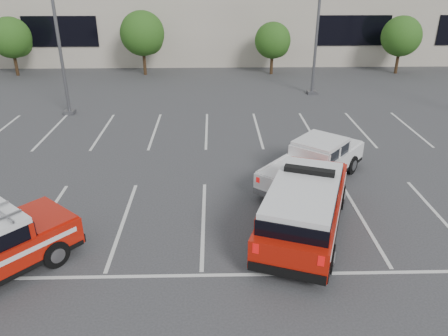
{
  "coord_description": "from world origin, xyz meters",
  "views": [
    {
      "loc": [
        0.39,
        -12.61,
        7.82
      ],
      "look_at": [
        0.75,
        1.99,
        1.05
      ],
      "focal_mm": 35.0,
      "sensor_mm": 36.0,
      "label": 1
    }
  ],
  "objects_px": {
    "tree_left": "(12,39)",
    "tree_right": "(402,38)",
    "light_pole_left": "(56,20)",
    "fire_chief_suv": "(304,210)",
    "light_pole_mid": "(319,13)",
    "white_pickup": "(313,166)",
    "tree_mid_right": "(274,42)",
    "tree_mid_left": "(144,35)",
    "convention_building": "(210,2)"
  },
  "relations": [
    {
      "from": "light_pole_mid",
      "to": "fire_chief_suv",
      "type": "relative_size",
      "value": 1.64
    },
    {
      "from": "convention_building",
      "to": "tree_left",
      "type": "xyz_separation_m",
      "value": [
        -15.09,
        -9.82,
        -1.95
      ]
    },
    {
      "from": "tree_left",
      "to": "tree_right",
      "type": "distance_m",
      "value": 30.0
    },
    {
      "from": "convention_building",
      "to": "fire_chief_suv",
      "type": "height_order",
      "value": "convention_building"
    },
    {
      "from": "tree_mid_left",
      "to": "light_pole_left",
      "type": "xyz_separation_m",
      "value": [
        -3.09,
        -10.05,
        2.14
      ]
    },
    {
      "from": "light_pole_mid",
      "to": "tree_right",
      "type": "bearing_deg",
      "value": 36.77
    },
    {
      "from": "convention_building",
      "to": "tree_left",
      "type": "height_order",
      "value": "convention_building"
    },
    {
      "from": "tree_left",
      "to": "fire_chief_suv",
      "type": "distance_m",
      "value": 29.18
    },
    {
      "from": "tree_left",
      "to": "white_pickup",
      "type": "bearing_deg",
      "value": -44.92
    },
    {
      "from": "tree_right",
      "to": "white_pickup",
      "type": "relative_size",
      "value": 0.83
    },
    {
      "from": "convention_building",
      "to": "tree_left",
      "type": "bearing_deg",
      "value": -146.95
    },
    {
      "from": "light_pole_left",
      "to": "light_pole_mid",
      "type": "xyz_separation_m",
      "value": [
        15.0,
        4.0,
        0.0
      ]
    },
    {
      "from": "light_pole_left",
      "to": "light_pole_mid",
      "type": "height_order",
      "value": "same"
    },
    {
      "from": "tree_right",
      "to": "light_pole_mid",
      "type": "xyz_separation_m",
      "value": [
        -8.09,
        -6.05,
        2.41
      ]
    },
    {
      "from": "tree_right",
      "to": "light_pole_left",
      "type": "distance_m",
      "value": 25.3
    },
    {
      "from": "light_pole_left",
      "to": "fire_chief_suv",
      "type": "xyz_separation_m",
      "value": [
        11.21,
        -12.74,
        -4.34
      ]
    },
    {
      "from": "convention_building",
      "to": "tree_mid_right",
      "type": "xyz_separation_m",
      "value": [
        4.91,
        -9.82,
        -2.22
      ]
    },
    {
      "from": "white_pickup",
      "to": "fire_chief_suv",
      "type": "bearing_deg",
      "value": -66.13
    },
    {
      "from": "convention_building",
      "to": "tree_right",
      "type": "height_order",
      "value": "convention_building"
    },
    {
      "from": "tree_right",
      "to": "fire_chief_suv",
      "type": "xyz_separation_m",
      "value": [
        -11.88,
        -22.79,
        -1.93
      ]
    },
    {
      "from": "tree_mid_right",
      "to": "light_pole_left",
      "type": "distance_m",
      "value": 16.72
    },
    {
      "from": "tree_right",
      "to": "light_pole_mid",
      "type": "distance_m",
      "value": 10.38
    },
    {
      "from": "tree_right",
      "to": "white_pickup",
      "type": "xyz_separation_m",
      "value": [
        -10.8,
        -19.15,
        -2.11
      ]
    },
    {
      "from": "tree_left",
      "to": "light_pole_left",
      "type": "xyz_separation_m",
      "value": [
        6.91,
        -10.05,
        2.41
      ]
    },
    {
      "from": "convention_building",
      "to": "light_pole_mid",
      "type": "xyz_separation_m",
      "value": [
        6.82,
        -15.86,
        0.47
      ]
    },
    {
      "from": "light_pole_mid",
      "to": "tree_mid_right",
      "type": "bearing_deg",
      "value": 107.52
    },
    {
      "from": "tree_mid_left",
      "to": "light_pole_mid",
      "type": "bearing_deg",
      "value": -26.92
    },
    {
      "from": "convention_building",
      "to": "tree_mid_right",
      "type": "height_order",
      "value": "convention_building"
    },
    {
      "from": "tree_mid_left",
      "to": "light_pole_mid",
      "type": "xyz_separation_m",
      "value": [
        11.91,
        -6.05,
        2.14
      ]
    },
    {
      "from": "tree_mid_right",
      "to": "white_pickup",
      "type": "relative_size",
      "value": 0.75
    },
    {
      "from": "tree_mid_left",
      "to": "light_pole_left",
      "type": "bearing_deg",
      "value": -107.1
    },
    {
      "from": "tree_mid_left",
      "to": "light_pole_mid",
      "type": "height_order",
      "value": "light_pole_mid"
    },
    {
      "from": "tree_right",
      "to": "tree_mid_left",
      "type": "bearing_deg",
      "value": 180.0
    },
    {
      "from": "tree_mid_left",
      "to": "tree_mid_right",
      "type": "relative_size",
      "value": 1.21
    },
    {
      "from": "tree_mid_right",
      "to": "light_pole_mid",
      "type": "xyz_separation_m",
      "value": [
        1.91,
        -6.05,
        2.68
      ]
    },
    {
      "from": "tree_mid_right",
      "to": "light_pole_left",
      "type": "xyz_separation_m",
      "value": [
        -13.09,
        -10.05,
        2.68
      ]
    },
    {
      "from": "tree_mid_right",
      "to": "light_pole_mid",
      "type": "height_order",
      "value": "light_pole_mid"
    },
    {
      "from": "tree_mid_left",
      "to": "tree_mid_right",
      "type": "xyz_separation_m",
      "value": [
        10.0,
        -0.0,
        -0.54
      ]
    },
    {
      "from": "fire_chief_suv",
      "to": "white_pickup",
      "type": "distance_m",
      "value": 3.8
    },
    {
      "from": "tree_left",
      "to": "fire_chief_suv",
      "type": "relative_size",
      "value": 0.71
    },
    {
      "from": "tree_mid_right",
      "to": "fire_chief_suv",
      "type": "relative_size",
      "value": 0.64
    },
    {
      "from": "light_pole_mid",
      "to": "fire_chief_suv",
      "type": "bearing_deg",
      "value": -102.75
    },
    {
      "from": "white_pickup",
      "to": "convention_building",
      "type": "bearing_deg",
      "value": 138.44
    },
    {
      "from": "tree_mid_right",
      "to": "fire_chief_suv",
      "type": "distance_m",
      "value": 22.93
    },
    {
      "from": "tree_left",
      "to": "light_pole_mid",
      "type": "height_order",
      "value": "light_pole_mid"
    },
    {
      "from": "light_pole_mid",
      "to": "white_pickup",
      "type": "xyz_separation_m",
      "value": [
        -2.71,
        -13.1,
        -4.53
      ]
    },
    {
      "from": "light_pole_left",
      "to": "white_pickup",
      "type": "bearing_deg",
      "value": -36.52
    },
    {
      "from": "tree_mid_left",
      "to": "light_pole_mid",
      "type": "distance_m",
      "value": 13.53
    },
    {
      "from": "tree_right",
      "to": "light_pole_left",
      "type": "relative_size",
      "value": 0.43
    },
    {
      "from": "tree_left",
      "to": "convention_building",
      "type": "bearing_deg",
      "value": 33.05
    }
  ]
}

